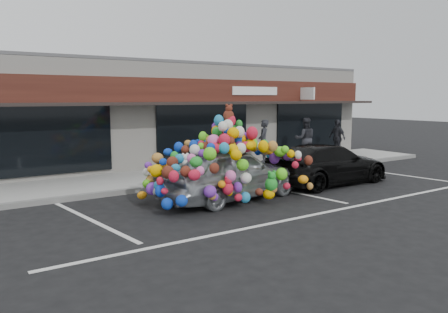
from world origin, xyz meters
TOP-DOWN VIEW (x-y plane):
  - ground at (0.00, 0.00)m, footprint 90.00×90.00m
  - shop_building at (0.00, 8.44)m, footprint 24.00×7.20m
  - sidewalk at (0.00, 4.00)m, footprint 26.00×3.00m
  - kerb at (0.00, 2.50)m, footprint 26.00×0.18m
  - parking_stripe_left at (-3.20, 0.20)m, footprint 0.73×4.37m
  - parking_stripe_mid at (2.80, 0.20)m, footprint 0.73×4.37m
  - parking_stripe_right at (8.20, 0.20)m, footprint 0.73×4.37m
  - lane_line at (2.00, -2.30)m, footprint 14.00×0.12m
  - toy_car at (0.74, 0.25)m, footprint 3.17×4.91m
  - black_sedan at (4.67, 0.26)m, footprint 2.01×4.70m
  - pedestrian_a at (5.37, 4.53)m, footprint 0.77×0.76m
  - pedestrian_b at (7.37, 4.13)m, footprint 1.14×1.08m
  - pedestrian_c at (9.54, 4.26)m, footprint 1.03×0.49m

SIDE VIEW (x-z plane):
  - ground at x=0.00m, z-range 0.00..0.00m
  - parking_stripe_left at x=-3.20m, z-range 0.00..0.01m
  - parking_stripe_mid at x=2.80m, z-range 0.00..0.01m
  - parking_stripe_right at x=8.20m, z-range 0.00..0.01m
  - lane_line at x=2.00m, z-range 0.00..0.01m
  - sidewalk at x=0.00m, z-range 0.00..0.15m
  - kerb at x=0.00m, z-range -0.01..0.15m
  - black_sedan at x=4.67m, z-range 0.00..1.35m
  - toy_car at x=0.74m, z-range -0.44..2.29m
  - pedestrian_c at x=9.54m, z-range 0.15..1.85m
  - pedestrian_a at x=5.37m, z-range 0.15..1.95m
  - pedestrian_b at x=7.37m, z-range 0.15..2.00m
  - shop_building at x=0.00m, z-range 0.01..4.32m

